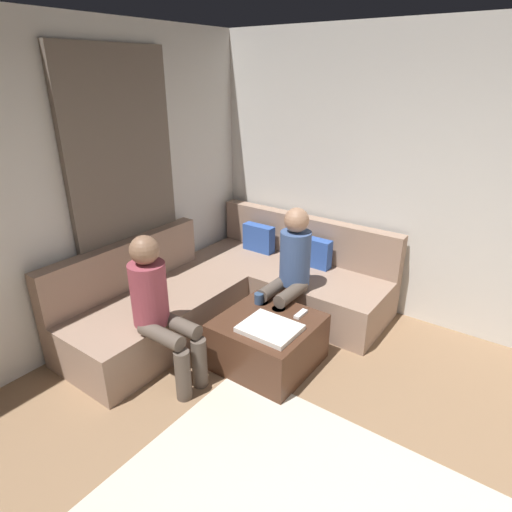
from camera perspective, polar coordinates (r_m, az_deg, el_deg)
wall_back at (r=4.14m, az=30.58°, el=6.96°), size 6.00×0.12×2.70m
curtain_panel at (r=4.09m, az=-16.83°, el=7.62°), size 0.06×1.10×2.50m
sectional_couch at (r=4.31m, az=-2.94°, el=-4.50°), size 2.10×2.55×0.87m
ottoman at (r=3.67m, az=1.56°, el=-11.25°), size 0.76×0.76×0.42m
folded_blanket at (r=3.41m, az=1.85°, el=-9.56°), size 0.44×0.36×0.04m
coffee_mug at (r=3.76m, az=0.38°, el=-5.64°), size 0.08×0.08×0.10m
game_remote at (r=3.62m, az=5.95°, el=-7.65°), size 0.05×0.15×0.02m
person_on_couch_back at (r=3.87m, az=4.42°, el=-1.69°), size 0.30×0.60×1.20m
person_on_couch_side at (r=3.35m, az=-12.76°, el=-6.43°), size 0.60×0.30×1.20m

